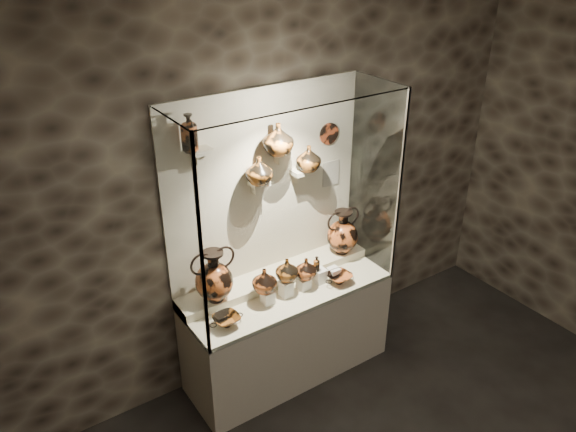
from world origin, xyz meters
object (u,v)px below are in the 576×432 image
at_px(jug_b, 287,270).
at_px(kylix_left, 226,320).
at_px(jug_c, 306,268).
at_px(lekythos_tall, 189,131).
at_px(ovoid_vase_b, 278,139).
at_px(amphora_right, 342,232).
at_px(kylix_right, 339,277).
at_px(jug_a, 264,280).
at_px(amphora_left, 214,276).
at_px(lekythos_small, 316,263).
at_px(ovoid_vase_c, 308,158).
at_px(ovoid_vase_a, 259,171).

relative_size(jug_b, kylix_left, 0.75).
height_order(jug_c, lekythos_tall, lekythos_tall).
xyz_separation_m(jug_c, ovoid_vase_b, (-0.10, 0.23, 1.03)).
height_order(amphora_right, kylix_right, amphora_right).
distance_m(lekythos_tall, ovoid_vase_b, 0.69).
bearing_deg(jug_a, jug_c, 9.53).
bearing_deg(amphora_left, jug_a, -7.45).
bearing_deg(jug_c, lekythos_small, -0.63).
relative_size(amphora_right, jug_a, 1.98).
xyz_separation_m(lekythos_small, ovoid_vase_c, (0.08, 0.24, 0.80)).
relative_size(jug_c, lekythos_small, 1.23).
height_order(jug_c, lekythos_small, jug_c).
xyz_separation_m(amphora_left, jug_c, (0.71, -0.17, -0.10)).
bearing_deg(jug_c, ovoid_vase_c, 50.70).
bearing_deg(ovoid_vase_b, lekythos_tall, 158.41).
relative_size(amphora_left, jug_c, 2.34).
bearing_deg(lekythos_small, ovoid_vase_c, 53.63).
xyz_separation_m(amphora_left, lekythos_tall, (-0.06, 0.09, 1.10)).
relative_size(amphora_right, jug_b, 2.12).
bearing_deg(lekythos_small, jug_b, 159.23).
relative_size(jug_c, ovoid_vase_c, 0.88).
height_order(amphora_left, ovoid_vase_b, ovoid_vase_b).
bearing_deg(lekythos_small, ovoid_vase_a, 129.04).
bearing_deg(lekythos_tall, jug_c, -19.61).
relative_size(kylix_left, ovoid_vase_b, 1.05).
distance_m(kylix_left, kylix_right, 1.02).
bearing_deg(ovoid_vase_b, lekythos_small, -64.86).
distance_m(lekythos_small, ovoid_vase_c, 0.84).
xyz_separation_m(amphora_left, kylix_right, (0.98, -0.27, -0.23)).
height_order(jug_a, kylix_right, jug_a).
bearing_deg(ovoid_vase_c, jug_c, -124.82).
bearing_deg(lekythos_tall, amphora_right, -4.36).
bearing_deg(lekythos_small, kylix_left, 166.58).
distance_m(lekythos_small, kylix_right, 0.23).
bearing_deg(kylix_right, ovoid_vase_a, 147.93).
bearing_deg(jug_c, lekythos_tall, 158.79).
relative_size(jug_c, lekythos_tall, 0.62).
bearing_deg(kylix_right, lekythos_tall, 161.16).
bearing_deg(kylix_left, amphora_left, 98.93).
distance_m(jug_a, kylix_left, 0.42).
distance_m(lekythos_small, kylix_left, 0.87).
xyz_separation_m(jug_c, ovoid_vase_c, (0.18, 0.24, 0.81)).
bearing_deg(ovoid_vase_b, kylix_left, -173.64).
relative_size(jug_c, ovoid_vase_b, 0.75).
height_order(amphora_right, jug_b, amphora_right).
bearing_deg(ovoid_vase_c, jug_b, -145.01).
relative_size(amphora_left, kylix_right, 1.68).
xyz_separation_m(jug_b, ovoid_vase_a, (-0.09, 0.22, 0.77)).
bearing_deg(ovoid_vase_b, amphora_right, -22.28).
xyz_separation_m(amphora_left, ovoid_vase_c, (0.90, 0.07, 0.71)).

